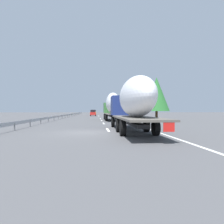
# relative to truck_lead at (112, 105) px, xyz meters

# --- Properties ---
(ground_plane) EXTENTS (260.00, 260.00, 0.00)m
(ground_plane) POSITION_rel_truck_lead_xyz_m (21.42, 3.60, -2.55)
(ground_plane) COLOR #4C4C4F
(lane_stripe_0) EXTENTS (3.20, 0.20, 0.01)m
(lane_stripe_0) POSITION_rel_truck_lead_xyz_m (-16.58, 1.80, -2.55)
(lane_stripe_0) COLOR white
(lane_stripe_0) RESTS_ON ground_plane
(lane_stripe_1) EXTENTS (3.20, 0.20, 0.01)m
(lane_stripe_1) POSITION_rel_truck_lead_xyz_m (-7.86, 1.80, -2.55)
(lane_stripe_1) COLOR white
(lane_stripe_1) RESTS_ON ground_plane
(lane_stripe_2) EXTENTS (3.20, 0.20, 0.01)m
(lane_stripe_2) POSITION_rel_truck_lead_xyz_m (-0.22, 1.80, -2.55)
(lane_stripe_2) COLOR white
(lane_stripe_2) RESTS_ON ground_plane
(lane_stripe_3) EXTENTS (3.20, 0.20, 0.01)m
(lane_stripe_3) POSITION_rel_truck_lead_xyz_m (7.51, 1.80, -2.55)
(lane_stripe_3) COLOR white
(lane_stripe_3) RESTS_ON ground_plane
(lane_stripe_4) EXTENTS (3.20, 0.20, 0.01)m
(lane_stripe_4) POSITION_rel_truck_lead_xyz_m (23.76, 1.80, -2.55)
(lane_stripe_4) COLOR white
(lane_stripe_4) RESTS_ON ground_plane
(lane_stripe_5) EXTENTS (3.20, 0.20, 0.01)m
(lane_stripe_5) POSITION_rel_truck_lead_xyz_m (32.88, 1.80, -2.55)
(lane_stripe_5) COLOR white
(lane_stripe_5) RESTS_ON ground_plane
(edge_line_right) EXTENTS (110.00, 0.20, 0.01)m
(edge_line_right) POSITION_rel_truck_lead_xyz_m (26.42, -1.90, -2.55)
(edge_line_right) COLOR white
(edge_line_right) RESTS_ON ground_plane
(truck_lead) EXTENTS (12.09, 2.55, 4.55)m
(truck_lead) POSITION_rel_truck_lead_xyz_m (0.00, 0.00, 0.00)
(truck_lead) COLOR #387038
(truck_lead) RESTS_ON ground_plane
(truck_trailing) EXTENTS (13.17, 2.55, 4.02)m
(truck_trailing) POSITION_rel_truck_lead_xyz_m (-18.54, -0.00, -0.22)
(truck_trailing) COLOR navy
(truck_trailing) RESTS_ON ground_plane
(car_yellow_coupe) EXTENTS (4.74, 1.88, 1.93)m
(car_yellow_coupe) POSITION_rel_truck_lead_xyz_m (54.01, 3.39, -1.59)
(car_yellow_coupe) COLOR gold
(car_yellow_coupe) RESTS_ON ground_plane
(car_silver_hatch) EXTENTS (4.33, 1.81, 1.99)m
(car_silver_hatch) POSITION_rel_truck_lead_xyz_m (62.59, 3.86, -1.57)
(car_silver_hatch) COLOR #ADB2B7
(car_silver_hatch) RESTS_ON ground_plane
(car_red_compact) EXTENTS (4.12, 1.74, 1.88)m
(car_red_compact) POSITION_rel_truck_lead_xyz_m (28.19, 3.50, -1.61)
(car_red_compact) COLOR red
(car_red_compact) RESTS_ON ground_plane
(car_black_suv) EXTENTS (4.74, 1.76, 1.92)m
(car_black_suv) POSITION_rel_truck_lead_xyz_m (76.09, 3.77, -1.59)
(car_black_suv) COLOR black
(car_black_suv) RESTS_ON ground_plane
(road_sign) EXTENTS (0.10, 0.90, 2.93)m
(road_sign) POSITION_rel_truck_lead_xyz_m (15.02, -3.10, -0.51)
(road_sign) COLOR gray
(road_sign) RESTS_ON ground_plane
(tree_0) EXTENTS (3.96, 3.96, 6.76)m
(tree_0) POSITION_rel_truck_lead_xyz_m (-3.53, -6.53, 1.60)
(tree_0) COLOR #472D19
(tree_0) RESTS_ON ground_plane
(tree_1) EXTENTS (3.45, 3.45, 7.16)m
(tree_1) POSITION_rel_truck_lead_xyz_m (10.90, -6.15, 1.92)
(tree_1) COLOR #472D19
(tree_1) RESTS_ON ground_plane
(tree_2) EXTENTS (3.66, 3.66, 6.96)m
(tree_2) POSITION_rel_truck_lead_xyz_m (62.64, -6.34, 1.70)
(tree_2) COLOR #472D19
(tree_2) RESTS_ON ground_plane
(guardrail_median) EXTENTS (94.00, 0.10, 0.76)m
(guardrail_median) POSITION_rel_truck_lead_xyz_m (24.42, 9.60, -1.97)
(guardrail_median) COLOR #9EA0A5
(guardrail_median) RESTS_ON ground_plane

